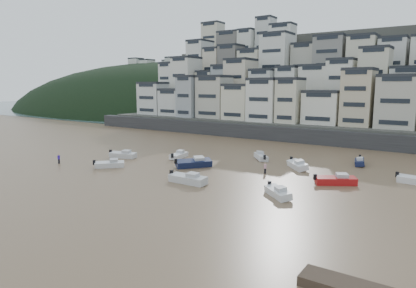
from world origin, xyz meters
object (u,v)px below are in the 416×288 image
Objects in this scene: boat_j at (110,163)px; boat_k at (123,154)px; boat_f at (179,154)px; boat_h at (261,156)px; person_blue at (59,159)px; boat_a at (188,177)px; boat_i at (360,161)px; person_pink at (265,168)px; boat_b at (278,191)px; boat_d at (336,179)px; boat_c at (194,162)px; boat_e at (297,164)px.

boat_k is at bearing 76.87° from boat_j.
boat_k is (-8.96, -5.77, 0.05)m from boat_f.
boat_h is 3.14× the size of person_blue.
boat_h is at bearing 87.00° from boat_a.
boat_a reaches higher than boat_k.
person_pink reaches higher than boat_i.
boat_j is (-30.14, -0.62, -0.02)m from boat_b.
boat_j is at bearing 164.98° from boat_d.
boat_h is 3.14× the size of person_pink.
boat_j is at bearing 161.71° from boat_c.
boat_d is 1.18× the size of boat_i.
boat_a is at bearing -111.21° from boat_c.
person_pink is (23.46, 10.84, 0.16)m from boat_j.
boat_c is (-5.43, 8.69, 0.04)m from boat_a.
boat_k is (-38.58, -18.87, 0.08)m from boat_i.
boat_c is 1.13× the size of boat_e.
boat_c reaches higher than boat_h.
boat_j is (-17.95, -20.46, -0.03)m from boat_h.
boat_e reaches higher than boat_h.
boat_a reaches higher than boat_h.
boat_b is at bearing -126.60° from boat_f.
boat_e reaches higher than boat_i.
boat_d is 3.48× the size of person_pink.
boat_c is 14.15m from boat_j.
boat_i is at bearing -77.26° from boat_f.
boat_k is 3.30× the size of person_blue.
person_blue is at bearing 152.37° from boat_j.
boat_k is (-16.00, -1.07, -0.12)m from boat_c.
boat_e is at bearing 28.97° from person_blue.
person_pink is at bearing 169.10° from boat_h.
boat_h is (0.92, 21.05, -0.11)m from boat_a.
boat_c is 28.76m from boat_i.
person_pink is (-2.91, -6.05, 0.07)m from boat_e.
boat_i is at bearing 121.71° from boat_b.
person_pink is at bearing 22.75° from person_blue.
boat_i is 2.95× the size of person_pink.
person_blue is at bearing -157.25° from person_pink.
person_blue reaches higher than boat_a.
boat_a is 13.12m from person_pink.
boat_c is at bearing 121.51° from boat_a.
boat_e is 3.35× the size of person_blue.
boat_b is at bearing -56.86° from person_pink.
person_blue reaches higher than boat_j.
boat_k is (-38.81, -3.51, -0.04)m from boat_d.
boat_c is (-18.54, 7.48, 0.17)m from boat_b.
person_blue reaches higher than boat_h.
boat_f is 3.07× the size of person_blue.
boat_a is at bearing -133.97° from boat_b.
boat_b is 0.91× the size of boat_e.
boat_k is (-22.35, -13.43, 0.04)m from boat_h.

